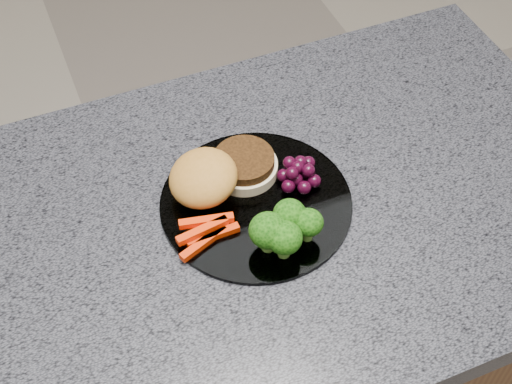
# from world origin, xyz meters

# --- Properties ---
(countertop) EXTENTS (1.20, 0.60, 0.04)m
(countertop) POSITION_xyz_m (0.00, 0.00, 0.88)
(countertop) COLOR #484952
(countertop) RESTS_ON island_cabinet
(plate) EXTENTS (0.26, 0.26, 0.01)m
(plate) POSITION_xyz_m (0.10, 0.02, 0.90)
(plate) COLOR white
(plate) RESTS_ON countertop
(burger) EXTENTS (0.18, 0.13, 0.05)m
(burger) POSITION_xyz_m (0.07, 0.06, 0.93)
(burger) COLOR beige
(burger) RESTS_ON plate
(carrot_sticks) EXTENTS (0.09, 0.06, 0.02)m
(carrot_sticks) POSITION_xyz_m (0.02, -0.01, 0.91)
(carrot_sticks) COLOR red
(carrot_sticks) RESTS_ON plate
(broccoli) EXTENTS (0.10, 0.08, 0.06)m
(broccoli) POSITION_xyz_m (0.11, -0.06, 0.94)
(broccoli) COLOR #54832F
(broccoli) RESTS_ON plate
(grape_bunch) EXTENTS (0.06, 0.06, 0.03)m
(grape_bunch) POSITION_xyz_m (0.17, 0.03, 0.92)
(grape_bunch) COLOR black
(grape_bunch) RESTS_ON plate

